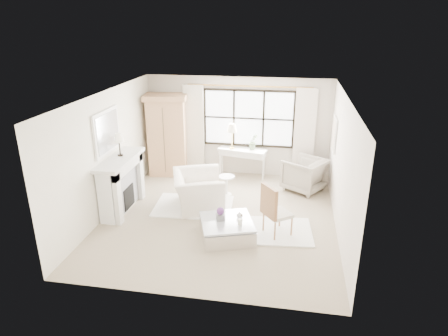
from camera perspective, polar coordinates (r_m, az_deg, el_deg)
The scene contains 32 objects.
floor at distance 8.92m, azimuth -0.65°, elevation -7.03°, with size 5.50×5.50×0.00m, color tan.
ceiling at distance 8.02m, azimuth -0.72°, elevation 10.29°, with size 5.50×5.50×0.00m, color silver.
wall_back at distance 10.97m, azimuth 1.96°, elevation 5.93°, with size 5.00×5.00×0.00m, color beige.
wall_front at distance 5.92m, azimuth -5.60°, elevation -7.68°, with size 5.00×5.00×0.00m, color white.
wall_left at distance 9.14m, azimuth -16.29°, elevation 2.03°, with size 5.50×5.50×0.00m, color white.
wall_right at distance 8.31m, azimuth 16.52°, elevation 0.13°, with size 5.50×5.50×0.00m, color silver.
window_pane at distance 10.85m, azimuth 3.54°, elevation 7.10°, with size 2.40×0.02×1.50m, color white.
window_frame at distance 10.84m, azimuth 3.53°, elevation 7.09°, with size 2.50×0.04×1.50m, color black, non-canonical shape.
curtain_rod at distance 10.62m, azimuth 3.61°, elevation 11.59°, with size 0.04×0.04×3.30m, color #A7783A.
curtain_left at distance 11.13m, azimuth -4.28°, elevation 5.49°, with size 0.55×0.10×2.47m, color beige.
curtain_right at distance 10.81m, azimuth 11.39°, elevation 4.67°, with size 0.55×0.10×2.47m, color silver.
fireplace at distance 9.29m, azimuth -14.60°, elevation -2.14°, with size 0.58×1.66×1.26m.
mirror_frame at distance 8.99m, azimuth -16.42°, elevation 4.98°, with size 0.05×1.15×0.95m, color white.
mirror_glass at distance 8.98m, azimuth -16.25°, elevation 4.97°, with size 0.02×1.00×0.80m, color #B6BBC2.
art_frame at distance 9.86m, azimuth 15.50°, elevation 4.67°, with size 0.04×0.62×0.82m, color white.
art_canvas at distance 9.86m, azimuth 15.38°, elevation 4.68°, with size 0.01×0.52×0.72m, color beige.
mantel_lamp at distance 9.08m, azimuth -14.80°, elevation 4.06°, with size 0.22×0.22×0.51m.
armoire at distance 11.07m, azimuth -8.11°, elevation 4.74°, with size 1.21×0.85×2.24m.
console_table at distance 10.99m, azimuth 2.61°, elevation 0.76°, with size 1.36×0.71×0.80m.
console_lamp at distance 10.74m, azimuth 1.16°, elevation 5.65°, with size 0.28×0.28×0.69m.
orchid_plant at distance 10.77m, azimuth 4.20°, elevation 3.78°, with size 0.24×0.19×0.44m, color #546A47.
side_table at distance 9.84m, azimuth 0.35°, elevation -2.12°, with size 0.40×0.40×0.51m.
rug_left at distance 9.40m, azimuth -4.37°, elevation -5.45°, with size 1.78×1.26×0.03m, color white.
rug_right at distance 8.42m, azimuth 7.04°, elevation -8.87°, with size 1.57×1.18×0.03m, color white.
club_armchair at distance 9.22m, azimuth -3.71°, elevation -3.25°, with size 1.26×1.10×0.82m, color white.
wingback_chair at distance 10.31m, azimuth 11.38°, elevation -0.92°, with size 0.90×0.92×0.84m, color #9E9485.
french_chair at distance 8.18m, azimuth 7.50°, elevation -7.48°, with size 0.68×0.67×1.08m.
coffee_table at distance 8.06m, azimuth 0.40°, elevation -8.78°, with size 1.27×1.27×0.38m.
planter_box at distance 7.98m, azimuth -0.52°, elevation -7.02°, with size 0.16×0.16×0.12m, color slate.
planter_flowers at distance 7.92m, azimuth -0.52°, elevation -6.17°, with size 0.15×0.15×0.15m, color #5F2E74.
pillar_candle at distance 7.81m, azimuth 2.29°, elevation -7.69°, with size 0.09×0.09×0.12m, color white.
coffee_vase at distance 8.05m, azimuth 2.26°, elevation -6.69°, with size 0.13×0.13×0.14m, color silver.
Camera 1 is at (1.45, -7.75, 4.16)m, focal length 32.00 mm.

